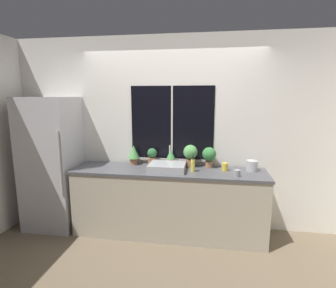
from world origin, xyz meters
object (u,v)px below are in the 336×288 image
Objects in this scene: refrigerator at (53,163)px; potted_plant_far_right at (209,155)px; soap_bottle at (193,165)px; mug_grey at (237,173)px; potted_plant_far_left at (134,154)px; potted_plant_center at (171,158)px; sink at (167,167)px; potted_plant_right at (190,154)px; mug_yellow at (225,167)px; potted_plant_left at (152,156)px; kettle at (252,165)px.

potted_plant_far_right is at bearing 4.63° from refrigerator.
mug_grey is at bearing -11.96° from soap_bottle.
potted_plant_center is (0.54, 0.00, -0.04)m from potted_plant_far_left.
sink is 0.39m from potted_plant_right.
refrigerator is at bearing -174.77° from potted_plant_right.
sink is at bearing -173.20° from mug_yellow.
soap_bottle reaches higher than mug_grey.
potted_plant_left reaches higher than mug_grey.
mug_grey is (0.87, -0.36, -0.08)m from potted_plant_center.
potted_plant_far_left is 2.62× the size of mug_yellow.
refrigerator is 2.77m from kettle.
potted_plant_right is (0.81, 0.00, 0.02)m from potted_plant_far_left.
refrigerator is 3.94× the size of sink.
sink is at bearing -157.42° from potted_plant_far_right.
potted_plant_right is at bearing 101.21° from soap_bottle.
kettle is (0.35, 0.05, 0.02)m from mug_yellow.
kettle reaches higher than mug_yellow.
mug_yellow is (0.46, -0.14, -0.13)m from potted_plant_right.
potted_plant_left is 2.34× the size of mug_yellow.
potted_plant_left is at bearing 172.26° from mug_yellow.
refrigerator is at bearing -171.12° from potted_plant_far_left.
potted_plant_left is 1.20m from mug_grey.
potted_plant_left is 1.18× the size of soap_bottle.
potted_plant_right is 0.83m from kettle.
soap_bottle is 1.34× the size of kettle.
mug_yellow is (0.41, 0.11, -0.03)m from soap_bottle.
potted_plant_left is 0.87× the size of potted_plant_far_right.
potted_plant_right reaches higher than sink.
potted_plant_far_left is 0.27m from potted_plant_left.
potted_plant_far_right is at bearing 0.00° from potted_plant_center.
potted_plant_far_left is at bearing 180.00° from potted_plant_right.
sink is at bearing -41.63° from potted_plant_left.
potted_plant_right is 0.71m from mug_grey.
potted_plant_left is at bearing 180.00° from potted_plant_right.
mug_grey is (0.34, -0.36, -0.13)m from potted_plant_far_right.
potted_plant_far_left is 3.45× the size of mug_grey.
potted_plant_right is at bearing 173.68° from kettle.
potted_plant_far_right reaches higher than mug_yellow.
potted_plant_right is 2.93× the size of mug_yellow.
potted_plant_far_left is 1.14× the size of potted_plant_center.
potted_plant_left is 1.58× the size of kettle.
potted_plant_center is 1.16× the size of soap_bottle.
potted_plant_right reaches higher than mug_yellow.
potted_plant_far_left is at bearing 180.00° from potted_plant_far_right.
refrigerator reaches higher than mug_grey.
potted_plant_far_right reaches higher than potted_plant_left.
mug_grey is at bearing -4.12° from refrigerator.
mug_grey is at bearing -59.45° from mug_yellow.
potted_plant_far_left is (1.15, 0.18, 0.13)m from refrigerator.
refrigerator is 1.43m from potted_plant_left.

